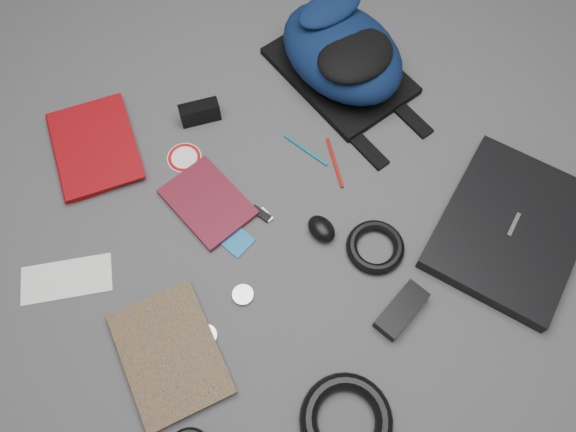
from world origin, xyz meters
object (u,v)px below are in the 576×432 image
comic_book (126,375)px  compact_camera (200,112)px  dvd_case (208,202)px  power_brick (401,310)px  laptop (511,228)px  textbook_red (55,159)px  mouse (321,229)px  backpack (342,52)px

comic_book → compact_camera: (0.45, 0.51, 0.02)m
dvd_case → power_brick: power_brick is taller
laptop → comic_book: (-0.93, 0.16, -0.01)m
laptop → textbook_red: laptop is taller
textbook_red → dvd_case: textbook_red is taller
comic_book → dvd_case: comic_book is taller
textbook_red → mouse: (0.47, -0.52, 0.01)m
mouse → power_brick: 0.26m
textbook_red → compact_camera: bearing=-0.3°
mouse → power_brick: (0.05, -0.26, -0.00)m
compact_camera → power_brick: (0.14, -0.70, -0.01)m
compact_camera → power_brick: 0.72m
mouse → laptop: bearing=-37.8°
laptop → comic_book: size_ratio=1.44×
dvd_case → mouse: 0.29m
dvd_case → power_brick: (0.24, -0.47, 0.01)m
dvd_case → backpack: bearing=8.4°
textbook_red → compact_camera: (0.38, -0.07, 0.01)m
dvd_case → power_brick: size_ratio=1.59×
textbook_red → backpack: bearing=0.8°
comic_book → dvd_case: size_ratio=1.29×
textbook_red → power_brick: bearing=-45.5°
laptop → mouse: bearing=121.2°
backpack → power_brick: bearing=-118.6°
backpack → textbook_red: 0.79m
textbook_red → compact_camera: 0.39m
laptop → mouse: 0.45m
laptop → dvd_case: 0.73m
laptop → power_brick: bearing=156.7°
backpack → mouse: bearing=-135.3°
backpack → compact_camera: backpack is taller
laptop → compact_camera: bearing=97.6°
laptop → comic_book: bearing=142.0°
power_brick → laptop: bearing=-12.4°
laptop → power_brick: (-0.34, -0.03, -0.00)m
laptop → textbook_red: bearing=111.0°
backpack → textbook_red: bearing=163.5°
comic_book → laptop: bearing=-4.6°
backpack → power_brick: backpack is taller
compact_camera → mouse: bearing=-63.3°
comic_book → compact_camera: compact_camera is taller
laptop → dvd_case: bearing=115.0°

